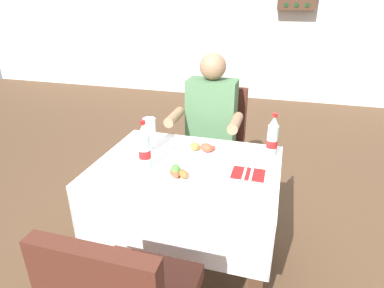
% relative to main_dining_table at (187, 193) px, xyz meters
% --- Properties ---
extents(ground_plane, '(11.00, 11.00, 0.00)m').
position_rel_main_dining_table_xyz_m(ground_plane, '(0.07, 0.04, -0.57)').
color(ground_plane, brown).
extents(back_wall, '(11.00, 0.12, 3.13)m').
position_rel_main_dining_table_xyz_m(back_wall, '(0.07, 4.14, 0.99)').
color(back_wall, silver).
rests_on(back_wall, ground).
extents(main_dining_table, '(1.01, 0.78, 0.76)m').
position_rel_main_dining_table_xyz_m(main_dining_table, '(0.00, 0.00, 0.00)').
color(main_dining_table, white).
rests_on(main_dining_table, ground).
extents(chair_far_diner_seat, '(0.44, 0.50, 0.97)m').
position_rel_main_dining_table_xyz_m(chair_far_diner_seat, '(0.00, 0.78, -0.02)').
color(chair_far_diner_seat, '#4C2319').
rests_on(chair_far_diner_seat, ground).
extents(seated_diner_far, '(0.50, 0.46, 1.26)m').
position_rel_main_dining_table_xyz_m(seated_diner_far, '(-0.03, 0.67, 0.14)').
color(seated_diner_far, '#282D42').
rests_on(seated_diner_far, ground).
extents(plate_near_camera, '(0.26, 0.26, 0.07)m').
position_rel_main_dining_table_xyz_m(plate_near_camera, '(-0.02, -0.17, 0.20)').
color(plate_near_camera, white).
rests_on(plate_near_camera, main_dining_table).
extents(plate_far_diner, '(0.25, 0.25, 0.06)m').
position_rel_main_dining_table_xyz_m(plate_far_diner, '(0.04, 0.16, 0.21)').
color(plate_far_diner, white).
rests_on(plate_far_diner, main_dining_table).
extents(beer_glass_left, '(0.08, 0.08, 0.20)m').
position_rel_main_dining_table_xyz_m(beer_glass_left, '(-0.27, 0.12, 0.29)').
color(beer_glass_left, white).
rests_on(beer_glass_left, main_dining_table).
extents(cola_bottle_primary, '(0.07, 0.07, 0.28)m').
position_rel_main_dining_table_xyz_m(cola_bottle_primary, '(-0.20, -0.12, 0.31)').
color(cola_bottle_primary, silver).
rests_on(cola_bottle_primary, main_dining_table).
extents(cola_bottle_secondary, '(0.06, 0.06, 0.27)m').
position_rel_main_dining_table_xyz_m(cola_bottle_secondary, '(0.44, 0.21, 0.31)').
color(cola_bottle_secondary, silver).
rests_on(cola_bottle_secondary, main_dining_table).
extents(napkin_cutlery_set, '(0.17, 0.19, 0.01)m').
position_rel_main_dining_table_xyz_m(napkin_cutlery_set, '(0.34, -0.02, 0.19)').
color(napkin_cutlery_set, maroon).
rests_on(napkin_cutlery_set, main_dining_table).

